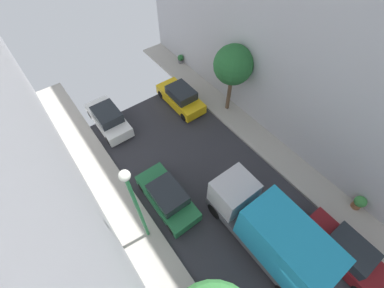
{
  "coord_description": "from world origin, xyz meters",
  "views": [
    {
      "loc": [
        -5.46,
        1.61,
        13.99
      ],
      "look_at": [
        0.79,
        9.92,
        0.5
      ],
      "focal_mm": 23.94,
      "sensor_mm": 36.0,
      "label": 1
    }
  ],
  "objects": [
    {
      "name": "sidewalk_right",
      "position": [
        5.0,
        0.0,
        0.07
      ],
      "size": [
        2.0,
        44.0,
        0.15
      ],
      "primitive_type": "cube",
      "color": "#A8A399",
      "rests_on": "ground"
    },
    {
      "name": "parked_car_left_3",
      "position": [
        -2.7,
        7.6,
        0.72
      ],
      "size": [
        1.78,
        4.2,
        1.57
      ],
      "color": "#1E6638",
      "rests_on": "ground"
    },
    {
      "name": "potted_plant_1",
      "position": [
        5.75,
        18.22,
        0.54
      ],
      "size": [
        0.53,
        0.53,
        0.75
      ],
      "color": "slate",
      "rests_on": "sidewalk_right"
    },
    {
      "name": "potted_plant_0",
      "position": [
        5.72,
        0.88,
        0.67
      ],
      "size": [
        0.64,
        0.64,
        0.95
      ],
      "color": "brown",
      "rests_on": "sidewalk_right"
    },
    {
      "name": "delivery_truck",
      "position": [
        0.0,
        2.64,
        1.79
      ],
      "size": [
        2.26,
        6.6,
        3.38
      ],
      "color": "#4C4C51",
      "rests_on": "ground"
    },
    {
      "name": "parked_car_right_1",
      "position": [
        2.7,
        -0.09,
        0.72
      ],
      "size": [
        1.78,
        4.2,
        1.57
      ],
      "color": "maroon",
      "rests_on": "ground"
    },
    {
      "name": "street_tree_1",
      "position": [
        5.23,
        11.36,
        3.95
      ],
      "size": [
        2.64,
        2.64,
        5.15
      ],
      "color": "brown",
      "rests_on": "sidewalk_right"
    },
    {
      "name": "lamp_post",
      "position": [
        -4.6,
        6.67,
        4.23
      ],
      "size": [
        0.44,
        0.44,
        6.32
      ],
      "color": "#26723F",
      "rests_on": "sidewalk_left"
    },
    {
      "name": "parked_car_left_4",
      "position": [
        -2.7,
        15.18,
        0.72
      ],
      "size": [
        1.78,
        4.2,
        1.57
      ],
      "color": "white",
      "rests_on": "ground"
    },
    {
      "name": "parked_car_right_2",
      "position": [
        2.7,
        13.9,
        0.72
      ],
      "size": [
        1.78,
        4.2,
        1.57
      ],
      "color": "gold",
      "rests_on": "ground"
    }
  ]
}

